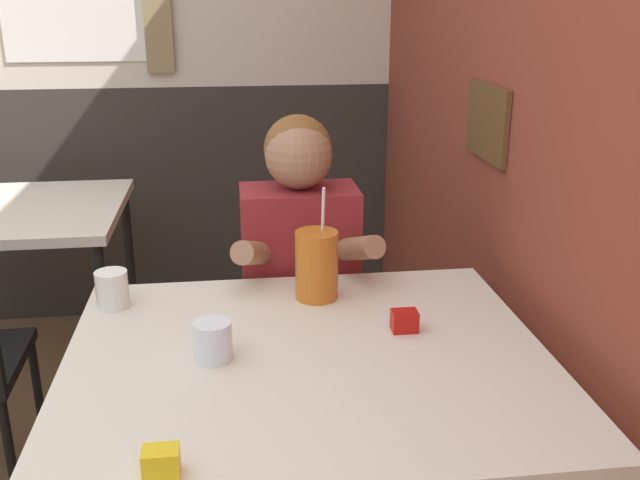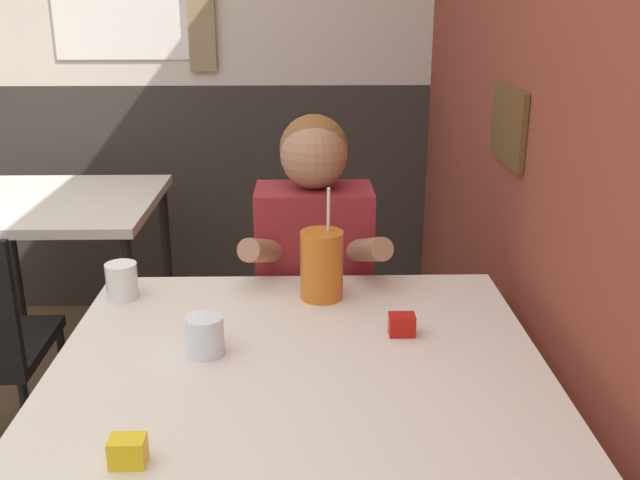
% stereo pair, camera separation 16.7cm
% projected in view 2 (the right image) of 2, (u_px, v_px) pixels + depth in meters
% --- Properties ---
extents(brick_wall_right, '(0.08, 4.36, 2.70)m').
position_uv_depth(brick_wall_right, '(513.00, 47.00, 2.09)').
color(brick_wall_right, brown).
rests_on(brick_wall_right, ground_plane).
extents(back_wall, '(5.46, 0.09, 2.70)m').
position_uv_depth(back_wall, '(158.00, 27.00, 3.21)').
color(back_wall, beige).
rests_on(back_wall, ground_plane).
extents(main_table, '(1.06, 0.91, 0.75)m').
position_uv_depth(main_table, '(299.00, 379.00, 1.58)').
color(main_table, beige).
rests_on(main_table, ground_plane).
extents(background_table, '(0.76, 0.76, 0.75)m').
position_uv_depth(background_table, '(58.00, 220.00, 2.77)').
color(background_table, beige).
rests_on(background_table, ground_plane).
extents(person_seated, '(0.42, 0.40, 1.18)m').
position_uv_depth(person_seated, '(314.00, 302.00, 2.17)').
color(person_seated, maroon).
rests_on(person_seated, ground_plane).
extents(cocktail_pitcher, '(0.11, 0.11, 0.30)m').
position_uv_depth(cocktail_pitcher, '(322.00, 265.00, 1.83)').
color(cocktail_pitcher, '#C6661E').
rests_on(cocktail_pitcher, main_table).
extents(glass_near_pitcher, '(0.08, 0.08, 0.09)m').
position_uv_depth(glass_near_pitcher, '(205.00, 335.00, 1.55)').
color(glass_near_pitcher, silver).
rests_on(glass_near_pitcher, main_table).
extents(glass_center, '(0.08, 0.08, 0.09)m').
position_uv_depth(glass_center, '(122.00, 281.00, 1.84)').
color(glass_center, silver).
rests_on(glass_center, main_table).
extents(condiment_ketchup, '(0.06, 0.04, 0.05)m').
position_uv_depth(condiment_ketchup, '(402.00, 325.00, 1.64)').
color(condiment_ketchup, '#B7140F').
rests_on(condiment_ketchup, main_table).
extents(condiment_mustard, '(0.06, 0.04, 0.05)m').
position_uv_depth(condiment_mustard, '(128.00, 451.00, 1.19)').
color(condiment_mustard, yellow).
rests_on(condiment_mustard, main_table).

